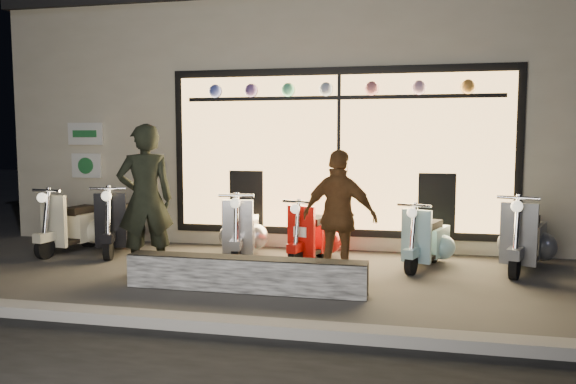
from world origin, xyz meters
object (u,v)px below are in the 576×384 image
scooter_silver (242,231)px  woman (339,217)px  man (145,199)px  graffiti_barrier (245,274)px  scooter_red (315,235)px

scooter_silver → woman: 2.07m
man → woman: size_ratio=1.20×
graffiti_barrier → man: man is taller
scooter_silver → woman: bearing=-46.7°
graffiti_barrier → scooter_silver: scooter_silver is taller
scooter_silver → woman: (1.61, -1.22, 0.43)m
scooter_red → woman: 1.42m
scooter_red → man: man is taller
graffiti_barrier → woman: size_ratio=1.73×
graffiti_barrier → scooter_red: size_ratio=2.27×
graffiti_barrier → man: (-1.52, 0.57, 0.78)m
graffiti_barrier → man: bearing=159.4°
scooter_red → woman: size_ratio=0.76×
scooter_silver → scooter_red: (1.11, 0.02, -0.03)m
scooter_silver → man: man is taller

